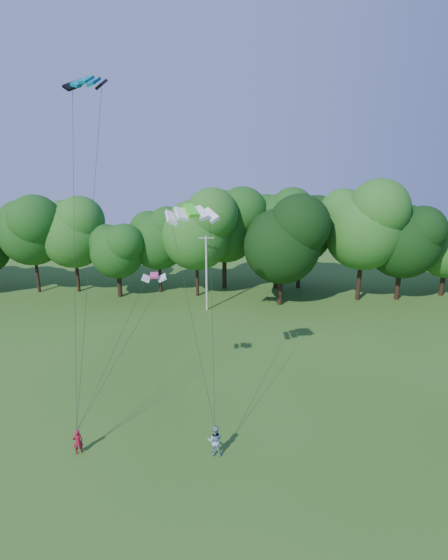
{
  "coord_description": "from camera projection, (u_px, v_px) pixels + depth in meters",
  "views": [
    {
      "loc": [
        0.76,
        -14.87,
        17.16
      ],
      "look_at": [
        1.11,
        13.0,
        8.74
      ],
      "focal_mm": 28.0,
      "sensor_mm": 36.0,
      "label": 1
    }
  ],
  "objects": [
    {
      "name": "ground",
      "position": [
        202.0,
        555.0,
        19.18
      ],
      "size": [
        160.0,
        160.0,
        0.0
      ],
      "primitive_type": "plane",
      "color": "#255416",
      "rests_on": "ground"
    },
    {
      "name": "kite_flyer_left",
      "position": [
        78.0,
        442.0,
        25.41
      ],
      "size": [
        0.67,
        0.56,
        1.57
      ],
      "primitive_type": "imported",
      "rotation": [
        0.0,
        0.0,
        3.52
      ],
      "color": "maroon",
      "rests_on": "ground"
    },
    {
      "name": "kite_flyer_right",
      "position": [
        215.0,
        440.0,
        25.31
      ],
      "size": [
        0.96,
        0.78,
        1.86
      ],
      "primitive_type": "imported",
      "rotation": [
        0.0,
        0.0,
        3.05
      ],
      "color": "#8BAAC1",
      "rests_on": "ground"
    },
    {
      "name": "kite_green",
      "position": [
        191.0,
        210.0,
        25.55
      ],
      "size": [
        3.27,
        2.35,
        0.66
      ],
      "rotation": [
        0.0,
        0.0,
        0.38
      ],
      "color": "#3FE322",
      "rests_on": "ground"
    },
    {
      "name": "tree_back_center",
      "position": [
        282.0,
        232.0,
        47.64
      ],
      "size": [
        9.28,
        9.28,
        13.5
      ],
      "color": "#302512",
      "rests_on": "ground"
    },
    {
      "name": "kite_pink",
      "position": [
        154.0,
        275.0,
        28.21
      ],
      "size": [
        1.64,
        0.9,
        0.25
      ],
      "rotation": [
        0.0,
        0.0,
        0.09
      ],
      "color": "#DB3C73",
      "rests_on": "ground"
    },
    {
      "name": "utility_pole",
      "position": [
        206.0,
        273.0,
        47.16
      ],
      "size": [
        1.66,
        0.21,
        8.31
      ],
      "rotation": [
        0.0,
        0.0,
        0.05
      ],
      "color": "beige",
      "rests_on": "ground"
    },
    {
      "name": "kite_teal",
      "position": [
        86.0,
        80.0,
        25.81
      ],
      "size": [
        2.72,
        1.81,
        0.6
      ],
      "rotation": [
        0.0,
        0.0,
        -0.31
      ],
      "color": "#04718A",
      "rests_on": "ground"
    }
  ]
}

